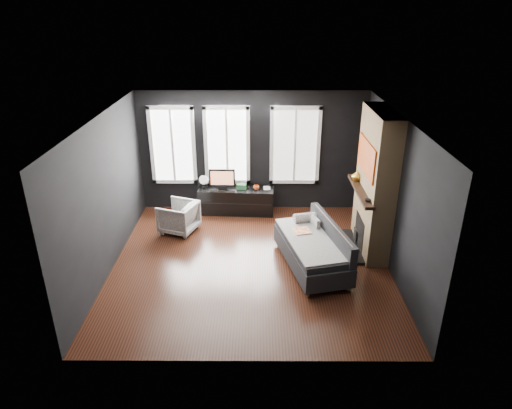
{
  "coord_description": "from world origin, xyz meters",
  "views": [
    {
      "loc": [
        0.13,
        -7.22,
        4.43
      ],
      "look_at": [
        0.1,
        0.3,
        1.05
      ],
      "focal_mm": 32.0,
      "sensor_mm": 36.0,
      "label": 1
    }
  ],
  "objects_px": {
    "media_console": "(236,200)",
    "book": "(263,184)",
    "armchair": "(178,216)",
    "mug": "(256,187)",
    "sofa": "(312,246)",
    "monitor": "(222,178)",
    "mantel_vase": "(357,176)"
  },
  "relations": [
    {
      "from": "monitor",
      "to": "book",
      "type": "relative_size",
      "value": 2.81
    },
    {
      "from": "media_console",
      "to": "mug",
      "type": "distance_m",
      "value": 0.58
    },
    {
      "from": "mug",
      "to": "book",
      "type": "xyz_separation_m",
      "value": [
        0.16,
        0.07,
        0.04
      ]
    },
    {
      "from": "media_console",
      "to": "book",
      "type": "xyz_separation_m",
      "value": [
        0.61,
        0.01,
        0.39
      ]
    },
    {
      "from": "sofa",
      "to": "monitor",
      "type": "bearing_deg",
      "value": 113.68
    },
    {
      "from": "sofa",
      "to": "mug",
      "type": "bearing_deg",
      "value": 100.38
    },
    {
      "from": "armchair",
      "to": "sofa",
      "type": "bearing_deg",
      "value": 82.42
    },
    {
      "from": "armchair",
      "to": "monitor",
      "type": "relative_size",
      "value": 1.2
    },
    {
      "from": "mug",
      "to": "mantel_vase",
      "type": "xyz_separation_m",
      "value": [
        1.95,
        -1.11,
        0.69
      ]
    },
    {
      "from": "mantel_vase",
      "to": "sofa",
      "type": "bearing_deg",
      "value": -129.62
    },
    {
      "from": "sofa",
      "to": "armchair",
      "type": "height_order",
      "value": "sofa"
    },
    {
      "from": "armchair",
      "to": "mug",
      "type": "height_order",
      "value": "mug"
    },
    {
      "from": "armchair",
      "to": "mantel_vase",
      "type": "height_order",
      "value": "mantel_vase"
    },
    {
      "from": "sofa",
      "to": "book",
      "type": "bearing_deg",
      "value": 96.28
    },
    {
      "from": "armchair",
      "to": "media_console",
      "type": "distance_m",
      "value": 1.49
    },
    {
      "from": "mantel_vase",
      "to": "armchair",
      "type": "bearing_deg",
      "value": 176.27
    },
    {
      "from": "monitor",
      "to": "book",
      "type": "xyz_separation_m",
      "value": [
        0.92,
        0.02,
        -0.16
      ]
    },
    {
      "from": "sofa",
      "to": "monitor",
      "type": "height_order",
      "value": "monitor"
    },
    {
      "from": "sofa",
      "to": "book",
      "type": "distance_m",
      "value": 2.49
    },
    {
      "from": "sofa",
      "to": "book",
      "type": "height_order",
      "value": "sofa"
    },
    {
      "from": "monitor",
      "to": "mug",
      "type": "xyz_separation_m",
      "value": [
        0.76,
        -0.06,
        -0.2
      ]
    },
    {
      "from": "media_console",
      "to": "mantel_vase",
      "type": "height_order",
      "value": "mantel_vase"
    },
    {
      "from": "sofa",
      "to": "media_console",
      "type": "height_order",
      "value": "sofa"
    },
    {
      "from": "sofa",
      "to": "armchair",
      "type": "bearing_deg",
      "value": 138.59
    },
    {
      "from": "book",
      "to": "armchair",
      "type": "bearing_deg",
      "value": -151.75
    },
    {
      "from": "media_console",
      "to": "book",
      "type": "bearing_deg",
      "value": 4.13
    },
    {
      "from": "sofa",
      "to": "mug",
      "type": "relative_size",
      "value": 15.01
    },
    {
      "from": "media_console",
      "to": "mantel_vase",
      "type": "bearing_deg",
      "value": -22.66
    },
    {
      "from": "armchair",
      "to": "monitor",
      "type": "distance_m",
      "value": 1.36
    },
    {
      "from": "mug",
      "to": "mantel_vase",
      "type": "relative_size",
      "value": 0.61
    },
    {
      "from": "media_console",
      "to": "book",
      "type": "distance_m",
      "value": 0.73
    },
    {
      "from": "sofa",
      "to": "media_console",
      "type": "relative_size",
      "value": 1.15
    }
  ]
}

